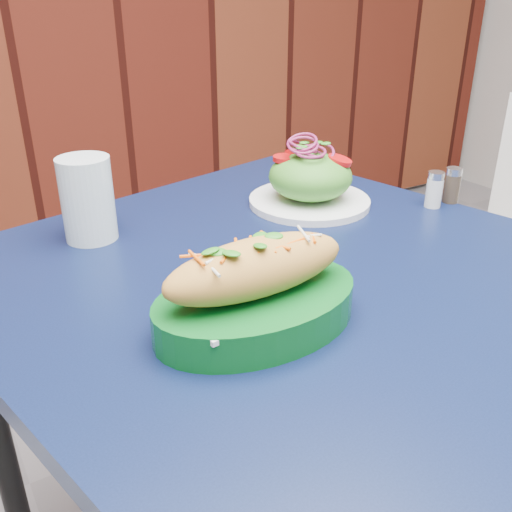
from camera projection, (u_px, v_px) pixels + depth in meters
cafe_table at (284, 319)px, 0.83m from camera, size 0.96×0.96×0.75m
banh_mi_basket at (256, 290)px, 0.64m from camera, size 0.25×0.16×0.11m
salad_plate at (310, 181)px, 0.99m from camera, size 0.21×0.21×0.12m
water_glass at (88, 199)px, 0.85m from camera, size 0.08×0.08×0.13m
salt_shaker at (434, 190)px, 0.99m from camera, size 0.03×0.03×0.06m
pepper_shaker at (452, 185)px, 1.01m from camera, size 0.03×0.03×0.06m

